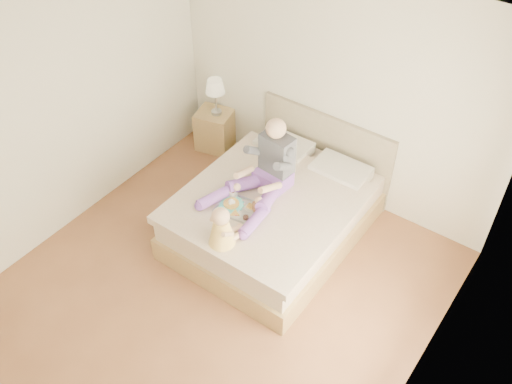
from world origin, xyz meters
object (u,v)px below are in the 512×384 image
Objects in this scene: adult at (265,172)px; baby at (222,229)px; nightstand at (215,130)px; tray at (239,207)px; bed at (278,210)px.

adult reaches higher than baby.
baby reaches higher than nightstand.
nightstand is 1.16× the size of tray.
bed is at bearing 62.51° from tray.
nightstand is 0.51× the size of adult.
adult is at bearing -143.28° from bed.
bed is at bearing 111.88° from baby.
nightstand is 1.22× the size of baby.
bed is 1.04m from baby.
tray is 1.06× the size of baby.
tray is (-0.17, -0.47, 0.32)m from bed.
baby is (0.16, -0.46, 0.15)m from tray.
tray is (-0.06, -0.39, -0.22)m from adult.
adult reaches higher than tray.
nightstand is at bearing 129.08° from tray.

